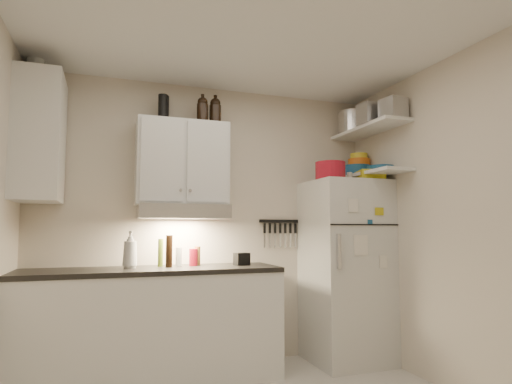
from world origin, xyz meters
name	(u,v)px	position (x,y,z in m)	size (l,w,h in m)	color
ceiling	(265,15)	(0.00, 0.00, 2.61)	(3.20, 3.00, 0.02)	silver
back_wall	(210,223)	(0.00, 1.51, 1.30)	(3.20, 0.02, 2.60)	beige
right_wall	(470,221)	(1.61, 0.00, 1.30)	(0.02, 3.00, 2.60)	beige
base_cabinet	(152,327)	(-0.55, 1.20, 0.44)	(2.10, 0.60, 0.88)	white
countertop	(153,270)	(-0.55, 1.20, 0.90)	(2.10, 0.62, 0.04)	black
upper_cabinet	(182,164)	(-0.30, 1.33, 1.83)	(0.80, 0.33, 0.75)	white
side_cabinet	(40,138)	(-1.44, 1.20, 1.95)	(0.33, 0.55, 1.00)	white
range_hood	(183,212)	(-0.30, 1.27, 1.39)	(0.76, 0.46, 0.12)	silver
fridge	(346,270)	(1.25, 1.16, 0.85)	(0.70, 0.68, 1.70)	silver
shelf_hi	(369,130)	(1.45, 1.02, 2.20)	(0.30, 0.95, 0.03)	white
shelf_lo	(370,175)	(1.45, 1.02, 1.76)	(0.30, 0.95, 0.03)	white
knife_strip	(279,221)	(0.70, 1.49, 1.32)	(0.42, 0.02, 0.03)	black
dutch_oven	(330,171)	(1.03, 1.03, 1.78)	(0.28, 0.28, 0.16)	maroon
book_stack	(370,176)	(1.43, 1.00, 1.75)	(0.22, 0.28, 0.09)	gold
spice_jar	(350,177)	(1.28, 1.11, 1.74)	(0.05, 0.05, 0.09)	silver
stock_pot	(353,124)	(1.46, 1.30, 2.33)	(0.32, 0.32, 0.23)	silver
tin_a	(370,114)	(1.37, 0.88, 2.31)	(0.19, 0.17, 0.19)	#AAAAAD
tin_b	(393,109)	(1.47, 0.67, 2.31)	(0.19, 0.19, 0.19)	#AAAAAD
bowl_teal	(357,171)	(1.47, 1.29, 1.83)	(0.28, 0.28, 0.11)	navy
bowl_orange	(359,162)	(1.49, 1.27, 1.92)	(0.22, 0.22, 0.07)	#CF5D13
bowl_yellow	(359,156)	(1.49, 1.27, 1.98)	(0.17, 0.17, 0.06)	gold
plates	(380,169)	(1.51, 0.94, 1.81)	(0.25, 0.25, 0.06)	navy
growler_a	(202,109)	(-0.13, 1.27, 2.32)	(0.10, 0.10, 0.24)	black
growler_b	(215,111)	(-0.01, 1.31, 2.33)	(0.11, 0.11, 0.25)	black
thermos_a	(163,108)	(-0.48, 1.35, 2.32)	(0.08, 0.08, 0.24)	black
thermos_b	(164,109)	(-0.46, 1.36, 2.32)	(0.08, 0.08, 0.24)	black
side_jar	(35,67)	(-1.50, 1.27, 2.54)	(0.14, 0.14, 0.18)	silver
soap_bottle	(130,247)	(-0.73, 1.22, 1.09)	(0.13, 0.13, 0.34)	white
pepper_mill	(197,256)	(-0.15, 1.33, 1.00)	(0.05, 0.05, 0.17)	brown
oil_bottle	(161,253)	(-0.48, 1.32, 1.04)	(0.05, 0.05, 0.24)	#556C1B
vinegar_bottle	(169,251)	(-0.42, 1.21, 1.06)	(0.06, 0.06, 0.27)	black
clear_bottle	(179,257)	(-0.33, 1.28, 1.00)	(0.05, 0.05, 0.16)	silver
red_jar	(193,257)	(-0.20, 1.29, 0.99)	(0.07, 0.07, 0.15)	maroon
caddy	(242,259)	(0.23, 1.22, 0.97)	(0.13, 0.09, 0.11)	black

